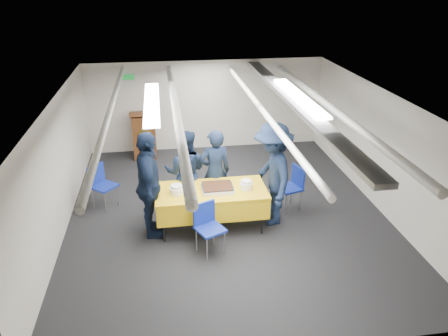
{
  "coord_description": "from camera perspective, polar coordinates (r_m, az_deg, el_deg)",
  "views": [
    {
      "loc": [
        -1.15,
        -7.33,
        4.33
      ],
      "look_at": [
        -0.08,
        -0.2,
        1.05
      ],
      "focal_mm": 35.0,
      "sensor_mm": 36.0,
      "label": 1
    }
  ],
  "objects": [
    {
      "name": "sailor_b",
      "position": [
        8.3,
        -5.07,
        -0.54
      ],
      "size": [
        0.93,
        0.8,
        1.67
      ],
      "primitive_type": "imported",
      "rotation": [
        0.0,
        0.0,
        2.92
      ],
      "color": "black",
      "rests_on": "ground"
    },
    {
      "name": "plate_stack_right",
      "position": [
        7.77,
        2.91,
        -2.21
      ],
      "size": [
        0.23,
        0.23,
        0.16
      ],
      "color": "white",
      "rests_on": "serving_table"
    },
    {
      "name": "chair_right",
      "position": [
        8.62,
        9.02,
        -2.0
      ],
      "size": [
        0.53,
        0.53,
        0.87
      ],
      "color": "gray",
      "rests_on": "ground"
    },
    {
      "name": "chair_near",
      "position": [
        7.25,
        -2.17,
        -7.17
      ],
      "size": [
        0.56,
        0.56,
        0.87
      ],
      "color": "gray",
      "rests_on": "ground"
    },
    {
      "name": "chair_left",
      "position": [
        8.93,
        -15.81,
        -1.72
      ],
      "size": [
        0.59,
        0.59,
        0.87
      ],
      "color": "gray",
      "rests_on": "ground"
    },
    {
      "name": "room_shell",
      "position": [
        8.23,
        0.59,
        6.65
      ],
      "size": [
        6.0,
        7.0,
        2.3
      ],
      "color": "silver",
      "rests_on": "ground"
    },
    {
      "name": "serving_table",
      "position": [
        7.86,
        -1.69,
        -4.22
      ],
      "size": [
        1.98,
        0.95,
        0.77
      ],
      "color": "black",
      "rests_on": "ground"
    },
    {
      "name": "sheet_cake",
      "position": [
        7.72,
        -0.87,
        -2.6
      ],
      "size": [
        0.56,
        0.44,
        0.1
      ],
      "color": "white",
      "rests_on": "serving_table"
    },
    {
      "name": "sailor_c",
      "position": [
        7.57,
        -9.75,
        -2.32
      ],
      "size": [
        0.53,
        1.16,
        1.93
      ],
      "primitive_type": "imported",
      "rotation": [
        0.0,
        0.0,
        1.62
      ],
      "color": "black",
      "rests_on": "ground"
    },
    {
      "name": "sailor_a",
      "position": [
        8.28,
        -1.2,
        -0.49
      ],
      "size": [
        0.66,
        0.47,
        1.68
      ],
      "primitive_type": "imported",
      "rotation": [
        0.0,
        0.0,
        3.27
      ],
      "color": "black",
      "rests_on": "ground"
    },
    {
      "name": "plate_stack_left",
      "position": [
        7.64,
        -6.22,
        -2.83
      ],
      "size": [
        0.24,
        0.24,
        0.16
      ],
      "color": "white",
      "rests_on": "serving_table"
    },
    {
      "name": "sailor_d",
      "position": [
        7.91,
        6.34,
        -0.82
      ],
      "size": [
        0.78,
        1.29,
        1.95
      ],
      "primitive_type": "imported",
      "rotation": [
        0.0,
        0.0,
        -1.53
      ],
      "color": "black",
      "rests_on": "ground"
    },
    {
      "name": "ground",
      "position": [
        8.59,
        0.35,
        -5.8
      ],
      "size": [
        7.0,
        7.0,
        0.0
      ],
      "primitive_type": "plane",
      "color": "black",
      "rests_on": "ground"
    },
    {
      "name": "podium",
      "position": [
        11.03,
        -10.38,
        4.37
      ],
      "size": [
        0.62,
        0.53,
        1.25
      ],
      "color": "brown",
      "rests_on": "ground"
    }
  ]
}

